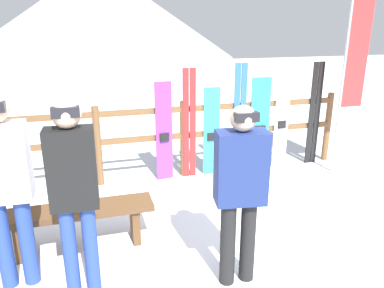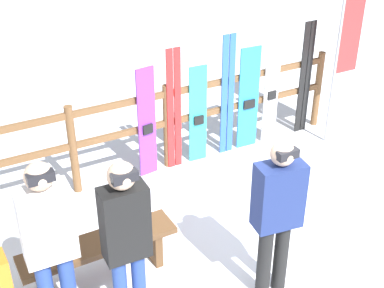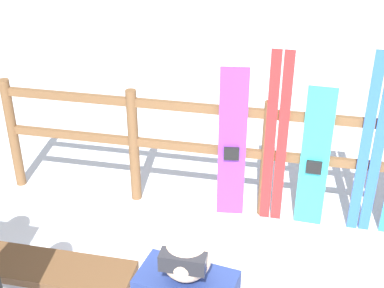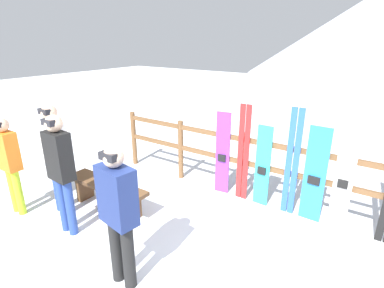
{
  "view_description": "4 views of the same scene",
  "coord_description": "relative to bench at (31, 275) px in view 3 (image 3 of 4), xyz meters",
  "views": [
    {
      "loc": [
        -1.36,
        -3.27,
        2.25
      ],
      "look_at": [
        -0.13,
        1.02,
        0.8
      ],
      "focal_mm": 35.0,
      "sensor_mm": 36.0,
      "label": 1
    },
    {
      "loc": [
        -2.68,
        -3.59,
        3.77
      ],
      "look_at": [
        -0.2,
        0.92,
        0.88
      ],
      "focal_mm": 50.0,
      "sensor_mm": 36.0,
      "label": 2
    },
    {
      "loc": [
        0.22,
        -2.31,
        3.01
      ],
      "look_at": [
        -0.5,
        1.07,
        1.15
      ],
      "focal_mm": 50.0,
      "sensor_mm": 36.0,
      "label": 3
    },
    {
      "loc": [
        1.99,
        -2.39,
        2.62
      ],
      "look_at": [
        -0.46,
        1.17,
        1.09
      ],
      "focal_mm": 28.0,
      "sensor_mm": 36.0,
      "label": 4
    }
  ],
  "objects": [
    {
      "name": "fence",
      "position": [
        1.54,
        1.6,
        0.34
      ],
      "size": [
        5.12,
        0.1,
        1.16
      ],
      "color": "brown",
      "rests_on": "ground"
    },
    {
      "name": "bench",
      "position": [
        0.0,
        0.0,
        0.0
      ],
      "size": [
        1.53,
        0.36,
        0.46
      ],
      "color": "brown",
      "rests_on": "ground"
    },
    {
      "name": "snowboard_purple",
      "position": [
        1.23,
        1.55,
        0.38
      ],
      "size": [
        0.25,
        0.08,
        1.47
      ],
      "color": "purple",
      "rests_on": "ground"
    },
    {
      "name": "ski_pair_red",
      "position": [
        1.62,
        1.55,
        0.48
      ],
      "size": [
        0.19,
        0.02,
        1.65
      ],
      "color": "red",
      "rests_on": "ground"
    },
    {
      "name": "snowboard_cyan",
      "position": [
        1.96,
        1.55,
        0.33
      ],
      "size": [
        0.25,
        0.06,
        1.36
      ],
      "color": "#2DBFCC",
      "rests_on": "ground"
    },
    {
      "name": "ski_pair_blue",
      "position": [
        2.42,
        1.55,
        0.5
      ],
      "size": [
        0.2,
        0.02,
        1.7
      ],
      "color": "blue",
      "rests_on": "ground"
    }
  ]
}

